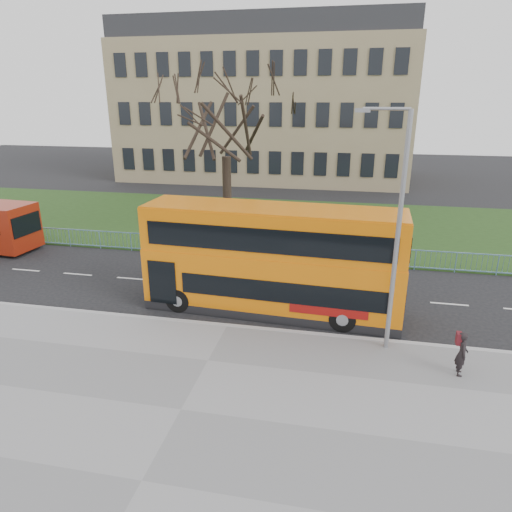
{
  "coord_description": "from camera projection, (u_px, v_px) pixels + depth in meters",
  "views": [
    {
      "loc": [
        4.26,
        -17.0,
        8.6
      ],
      "look_at": [
        0.64,
        1.0,
        2.17
      ],
      "focal_mm": 32.0,
      "sensor_mm": 36.0,
      "label": 1
    }
  ],
  "objects": [
    {
      "name": "grass_verge",
      "position": [
        284.0,
        223.0,
        32.58
      ],
      "size": [
        80.0,
        15.4,
        0.08
      ],
      "primitive_type": "cube",
      "color": "#1E3613",
      "rests_on": "ground"
    },
    {
      "name": "kerb",
      "position": [
        227.0,
        326.0,
        17.91
      ],
      "size": [
        80.0,
        0.2,
        0.14
      ],
      "primitive_type": "cube",
      "color": "#979799",
      "rests_on": "ground"
    },
    {
      "name": "pavement",
      "position": [
        181.0,
        411.0,
        13.1
      ],
      "size": [
        80.0,
        10.5,
        0.12
      ],
      "primitive_type": "cube",
      "color": "slate",
      "rests_on": "ground"
    },
    {
      "name": "guard_railing",
      "position": [
        265.0,
        250.0,
        25.29
      ],
      "size": [
        40.0,
        0.12,
        1.1
      ],
      "primitive_type": null,
      "color": "#6593B4",
      "rests_on": "ground"
    },
    {
      "name": "yellow_bus",
      "position": [
        272.0,
        258.0,
        18.67
      ],
      "size": [
        10.65,
        3.07,
        4.41
      ],
      "rotation": [
        0.0,
        0.0,
        -0.05
      ],
      "color": "orange",
      "rests_on": "ground"
    },
    {
      "name": "ground",
      "position": [
        237.0,
        311.0,
        19.37
      ],
      "size": [
        120.0,
        120.0,
        0.0
      ],
      "primitive_type": "plane",
      "color": "black",
      "rests_on": "ground"
    },
    {
      "name": "pedestrian",
      "position": [
        462.0,
        354.0,
        14.52
      ],
      "size": [
        0.39,
        0.57,
        1.49
      ],
      "primitive_type": "imported",
      "rotation": [
        0.0,
        0.0,
        1.5
      ],
      "color": "black",
      "rests_on": "pavement"
    },
    {
      "name": "bare_tree",
      "position": [
        226.0,
        140.0,
        27.14
      ],
      "size": [
        8.52,
        8.52,
        12.17
      ],
      "primitive_type": null,
      "color": "black",
      "rests_on": "grass_verge"
    },
    {
      "name": "street_lamp",
      "position": [
        395.0,
        226.0,
        14.9
      ],
      "size": [
        1.74,
        0.3,
        8.19
      ],
      "rotation": [
        0.0,
        0.0,
        -0.08
      ],
      "color": "gray",
      "rests_on": "pavement"
    },
    {
      "name": "civic_building",
      "position": [
        267.0,
        112.0,
        50.37
      ],
      "size": [
        30.0,
        15.0,
        14.0
      ],
      "primitive_type": "cube",
      "color": "#8C7A58",
      "rests_on": "ground"
    }
  ]
}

